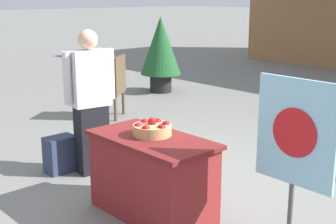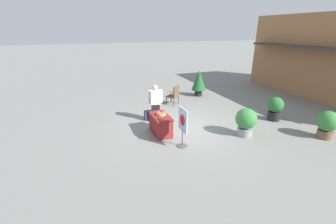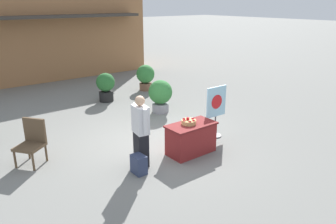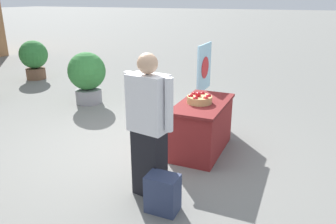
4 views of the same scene
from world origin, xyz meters
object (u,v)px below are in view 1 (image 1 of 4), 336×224
(display_table, at_px, (152,176))
(apple_basket, at_px, (152,129))
(poster_board, at_px, (294,157))
(patio_chair, at_px, (112,85))
(person_visitor, at_px, (90,102))
(backpack, at_px, (61,154))
(potted_plant_far_right, at_px, (161,49))

(display_table, height_order, apple_basket, apple_basket)
(poster_board, xyz_separation_m, patio_chair, (-4.40, 1.47, -0.24))
(person_visitor, distance_m, poster_board, 2.54)
(patio_chair, bearing_deg, backpack, 93.50)
(display_table, xyz_separation_m, backpack, (-1.56, -0.07, -0.17))
(patio_chair, bearing_deg, person_visitor, 102.01)
(backpack, height_order, potted_plant_far_right, potted_plant_far_right)
(display_table, distance_m, person_visitor, 1.40)
(display_table, xyz_separation_m, person_visitor, (-1.30, 0.21, 0.45))
(patio_chair, height_order, potted_plant_far_right, potted_plant_far_right)
(apple_basket, height_order, potted_plant_far_right, potted_plant_far_right)
(poster_board, relative_size, patio_chair, 1.36)
(backpack, relative_size, poster_board, 0.30)
(person_visitor, bearing_deg, potted_plant_far_right, 137.62)
(backpack, bearing_deg, poster_board, 9.04)
(poster_board, bearing_deg, patio_chair, -107.59)
(display_table, xyz_separation_m, poster_board, (1.23, 0.38, 0.42))
(display_table, distance_m, apple_basket, 0.44)
(apple_basket, height_order, person_visitor, person_visitor)
(potted_plant_far_right, bearing_deg, apple_basket, -42.52)
(apple_basket, height_order, patio_chair, patio_chair)
(backpack, xyz_separation_m, patio_chair, (-1.62, 1.92, 0.35))
(display_table, height_order, poster_board, poster_board)
(patio_chair, bearing_deg, potted_plant_far_right, -99.42)
(potted_plant_far_right, bearing_deg, backpack, -55.92)
(apple_basket, distance_m, person_visitor, 1.27)
(apple_basket, relative_size, poster_board, 0.25)
(poster_board, relative_size, potted_plant_far_right, 0.89)
(display_table, relative_size, potted_plant_far_right, 0.77)
(person_visitor, distance_m, patio_chair, 2.50)
(display_table, bearing_deg, person_visitor, 170.90)
(person_visitor, xyz_separation_m, backpack, (-0.25, -0.27, -0.62))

